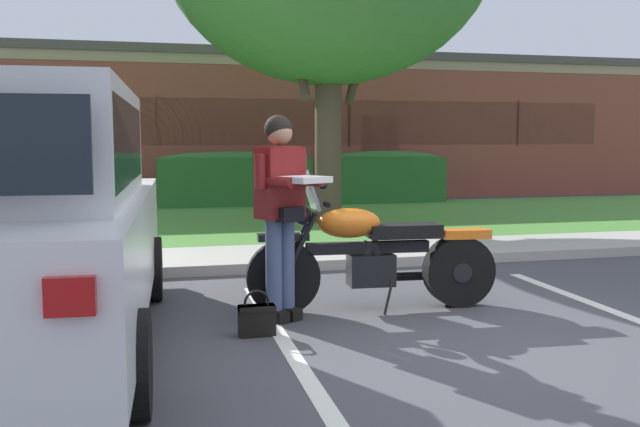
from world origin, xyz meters
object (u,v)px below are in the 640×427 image
motorcycle (382,255)px  brick_building (152,128)px  hedge_center_left (387,176)px  handbag (257,317)px  hedge_left (234,178)px  parked_suv_adjacent (7,219)px  rider_person (282,200)px

motorcycle → brick_building: brick_building is taller
hedge_center_left → brick_building: (-5.15, 6.52, 1.20)m
handbag → hedge_left: bearing=83.2°
handbag → hedge_left: size_ratio=0.11×
parked_suv_adjacent → rider_person: bearing=11.4°
motorcycle → hedge_center_left: bearing=70.0°
handbag → parked_suv_adjacent: parked_suv_adjacent is taller
parked_suv_adjacent → hedge_left: (2.99, 10.41, -0.30)m
hedge_center_left → brick_building: size_ratio=0.10×
motorcycle → parked_suv_adjacent: bearing=-168.9°
parked_suv_adjacent → brick_building: (1.39, 16.94, 0.89)m
rider_person → hedge_left: size_ratio=0.51×
brick_building → hedge_center_left: bearing=-51.7°
hedge_left → hedge_center_left: size_ratio=1.27×
motorcycle → hedge_left: bearing=89.9°
hedge_center_left → brick_building: 8.40m
parked_suv_adjacent → hedge_center_left: bearing=57.9°
handbag → hedge_center_left: (4.79, 10.42, 0.51)m
handbag → hedge_left: 10.50m
hedge_center_left → parked_suv_adjacent: bearing=-122.1°
rider_person → hedge_center_left: size_ratio=0.65×
rider_person → handbag: bearing=-124.1°
brick_building → handbag: bearing=-88.8°
rider_person → hedge_left: 10.05m
rider_person → hedge_center_left: rider_person is taller
rider_person → brick_building: bearing=92.2°
rider_person → parked_suv_adjacent: size_ratio=0.35×
hedge_left → hedge_center_left: (3.56, 0.00, 0.00)m
hedge_left → handbag: bearing=-96.8°
hedge_left → hedge_center_left: same height
parked_suv_adjacent → brick_building: brick_building is taller
rider_person → hedge_left: (0.95, 10.00, -0.36)m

